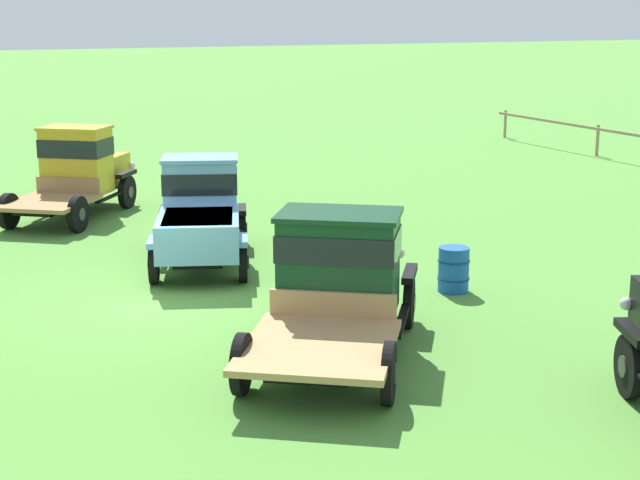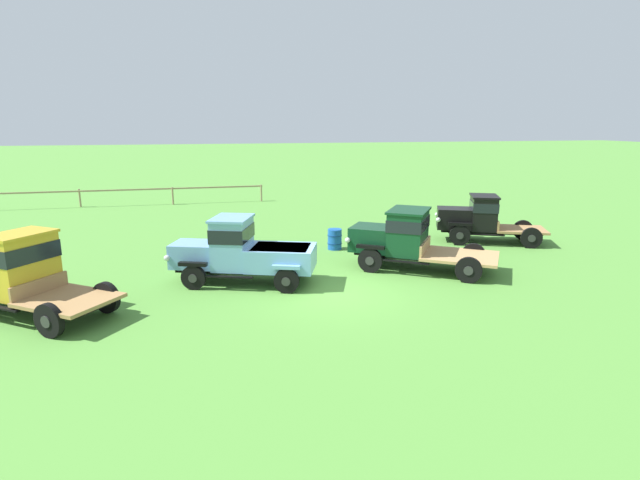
# 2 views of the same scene
# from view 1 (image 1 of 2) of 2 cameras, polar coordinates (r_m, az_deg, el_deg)

# --- Properties ---
(ground_plane) EXTENTS (240.00, 240.00, 0.00)m
(ground_plane) POSITION_cam_1_polar(r_m,az_deg,el_deg) (18.57, -9.06, -3.72)
(ground_plane) COLOR #518E38
(vintage_truck_foreground_near) EXTENTS (4.98, 4.32, 2.37)m
(vintage_truck_foreground_near) POSITION_cam_1_polar(r_m,az_deg,el_deg) (27.01, -13.82, 4.02)
(vintage_truck_foreground_near) COLOR black
(vintage_truck_foreground_near) RESTS_ON ground
(vintage_truck_second_in_line) EXTENTS (5.13, 3.23, 2.27)m
(vintage_truck_second_in_line) POSITION_cam_1_polar(r_m,az_deg,el_deg) (21.29, -6.96, 1.63)
(vintage_truck_second_in_line) COLOR black
(vintage_truck_second_in_line) RESTS_ON ground
(vintage_truck_midrow_center) EXTENTS (5.54, 4.65, 2.23)m
(vintage_truck_midrow_center) POSITION_cam_1_polar(r_m,az_deg,el_deg) (15.96, 1.19, -1.96)
(vintage_truck_midrow_center) COLOR black
(vintage_truck_midrow_center) RESTS_ON ground
(oil_drum_beside_row) EXTENTS (0.63, 0.63, 0.88)m
(oil_drum_beside_row) POSITION_cam_1_polar(r_m,az_deg,el_deg) (19.24, 7.78, -1.71)
(oil_drum_beside_row) COLOR #1951B2
(oil_drum_beside_row) RESTS_ON ground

